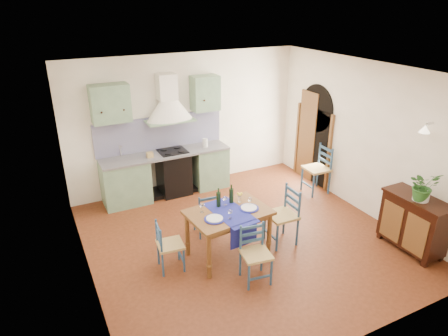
{
  "coord_description": "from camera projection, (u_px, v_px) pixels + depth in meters",
  "views": [
    {
      "loc": [
        -2.9,
        -4.99,
        3.8
      ],
      "look_at": [
        -0.24,
        0.3,
        1.24
      ],
      "focal_mm": 32.0,
      "sensor_mm": 36.0,
      "label": 1
    }
  ],
  "objects": [
    {
      "name": "chair_spare",
      "position": [
        318.0,
        169.0,
        8.25
      ],
      "size": [
        0.48,
        0.48,
        1.0
      ],
      "color": "navy",
      "rests_on": "ground"
    },
    {
      "name": "potted_plant",
      "position": [
        423.0,
        186.0,
        6.01
      ],
      "size": [
        0.51,
        0.46,
        0.47
      ],
      "primitive_type": "imported",
      "rotation": [
        0.0,
        0.0,
        -0.25
      ],
      "color": "#275D22",
      "rests_on": "sideboard"
    },
    {
      "name": "right_wall",
      "position": [
        354.0,
        138.0,
        7.53
      ],
      "size": [
        0.26,
        5.0,
        2.8
      ],
      "color": "white",
      "rests_on": "ground"
    },
    {
      "name": "chair_right",
      "position": [
        283.0,
        215.0,
        6.53
      ],
      "size": [
        0.46,
        0.46,
        0.97
      ],
      "color": "navy",
      "rests_on": "ground"
    },
    {
      "name": "back_wall",
      "position": [
        170.0,
        144.0,
        8.07
      ],
      "size": [
        5.0,
        0.96,
        2.8
      ],
      "color": "white",
      "rests_on": "ground"
    },
    {
      "name": "floor",
      "position": [
        244.0,
        239.0,
        6.8
      ],
      "size": [
        5.0,
        5.0,
        0.0
      ],
      "primitive_type": "plane",
      "color": "#451F0E",
      "rests_on": "ground"
    },
    {
      "name": "dining_table",
      "position": [
        229.0,
        216.0,
        6.12
      ],
      "size": [
        1.3,
        1.0,
        1.1
      ],
      "color": "brown",
      "rests_on": "ground"
    },
    {
      "name": "left_wall",
      "position": [
        80.0,
        196.0,
        5.21
      ],
      "size": [
        0.04,
        5.0,
        2.8
      ],
      "primitive_type": "cube",
      "color": "white",
      "rests_on": "ground"
    },
    {
      "name": "chair_left",
      "position": [
        168.0,
        245.0,
        5.9
      ],
      "size": [
        0.41,
        0.41,
        0.8
      ],
      "color": "navy",
      "rests_on": "ground"
    },
    {
      "name": "ceiling",
      "position": [
        248.0,
        72.0,
        5.69
      ],
      "size": [
        5.0,
        5.0,
        0.01
      ],
      "primitive_type": "cube",
      "color": "white",
      "rests_on": "back_wall"
    },
    {
      "name": "chair_far",
      "position": [
        206.0,
        213.0,
        6.79
      ],
      "size": [
        0.4,
        0.4,
        0.8
      ],
      "color": "navy",
      "rests_on": "ground"
    },
    {
      "name": "sideboard",
      "position": [
        414.0,
        221.0,
        6.34
      ],
      "size": [
        0.5,
        1.05,
        0.94
      ],
      "color": "black",
      "rests_on": "ground"
    },
    {
      "name": "chair_near",
      "position": [
        255.0,
        254.0,
        5.66
      ],
      "size": [
        0.45,
        0.45,
        0.85
      ],
      "color": "navy",
      "rests_on": "ground"
    }
  ]
}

